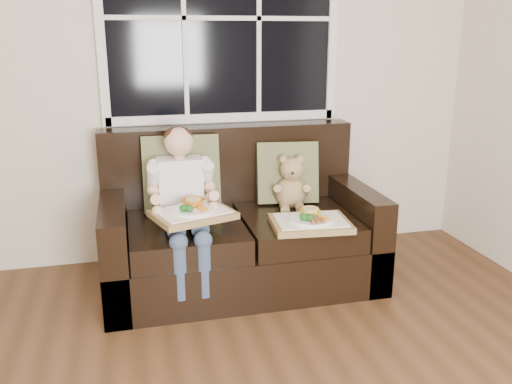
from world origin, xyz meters
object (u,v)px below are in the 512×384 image
object	(u,v)px
teddy_bear	(291,186)
tray_left	(193,212)
loveseat	(238,233)
tray_right	(310,222)
child	(182,192)

from	to	relation	value
teddy_bear	tray_left	size ratio (longest dim) A/B	0.71
loveseat	teddy_bear	distance (m)	0.47
tray_left	tray_right	size ratio (longest dim) A/B	1.06
child	tray_right	size ratio (longest dim) A/B	1.81
loveseat	tray_right	distance (m)	0.54
loveseat	teddy_bear	world-z (taller)	loveseat
loveseat	child	world-z (taller)	child
teddy_bear	child	bearing A→B (deg)	-156.39
tray_left	tray_right	world-z (taller)	tray_left
tray_left	tray_right	xyz separation A→B (m)	(0.69, -0.06, -0.10)
child	tray_left	world-z (taller)	child
loveseat	tray_left	bearing A→B (deg)	-137.33
child	tray_left	size ratio (longest dim) A/B	1.72
child	teddy_bear	bearing A→B (deg)	11.82
loveseat	tray_left	size ratio (longest dim) A/B	3.31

